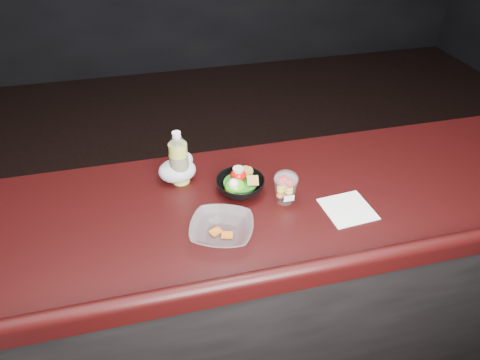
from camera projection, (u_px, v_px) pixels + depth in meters
name	position (u px, v px, depth m)	size (l,w,h in m)	color
counter	(255.00, 293.00, 1.82)	(4.06, 0.71, 1.02)	black
lemonade_bottle	(179.00, 162.00, 1.55)	(0.07, 0.07, 0.21)	#C9D236
fruit_cup	(286.00, 187.00, 1.48)	(0.08, 0.08, 0.12)	white
green_apple	(235.00, 187.00, 1.52)	(0.08, 0.08, 0.08)	#33820F
plastic_bag	(178.00, 169.00, 1.59)	(0.14, 0.11, 0.10)	silver
snack_bowl	(240.00, 184.00, 1.53)	(0.23, 0.23, 0.10)	black
takeout_bowl	(222.00, 230.00, 1.36)	(0.26, 0.26, 0.05)	silver
paper_napkin	(348.00, 209.00, 1.47)	(0.16, 0.16, 0.00)	white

